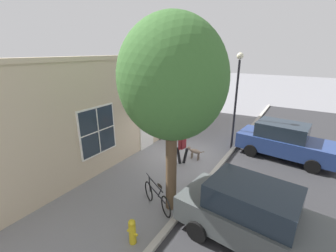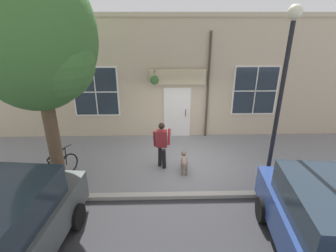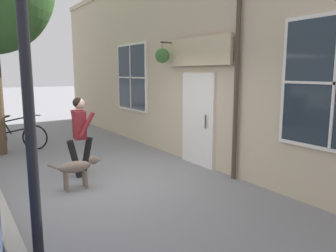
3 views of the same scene
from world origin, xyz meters
name	(u,v)px [view 3 (image 3 of 3)]	position (x,y,z in m)	size (l,w,h in m)	color
ground_plane	(111,181)	(0.00, 0.00, 0.00)	(90.00, 90.00, 0.00)	gray
storefront_facade	(205,57)	(-2.34, 0.00, 2.44)	(0.95, 18.00, 4.87)	#C6B293
pedestrian_walking	(80,130)	(0.36, -0.64, 0.96)	(0.59, 0.58, 1.62)	black
dog_on_leash	(78,167)	(0.66, 0.07, 0.41)	(0.98, 0.25, 0.62)	#7F6B5B
leaning_bicycle	(15,136)	(1.13, -3.84, 0.38)	(1.58, 0.81, 1.00)	black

